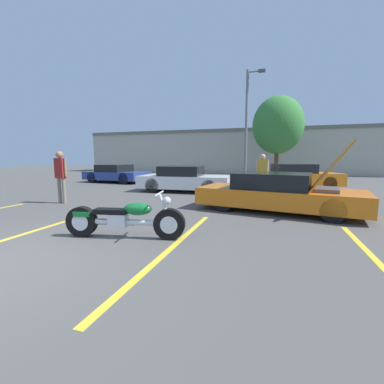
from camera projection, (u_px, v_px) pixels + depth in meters
The scene contains 12 objects.
parking_stripe_middle at pixel (35, 231), 5.78m from camera, with size 0.12×4.91×0.01m, color yellow.
parking_stripe_back at pixel (173, 246), 4.77m from camera, with size 0.12×4.91×0.01m, color yellow.
far_building at pixel (234, 150), 26.85m from camera, with size 32.00×4.20×4.40m.
light_pole at pixel (248, 121), 17.19m from camera, with size 1.21×0.28×7.32m.
tree_background at pixel (278, 125), 19.68m from camera, with size 3.82×3.82×6.28m.
motorcycle at pixel (125, 219), 5.24m from camera, with size 2.47×0.81×0.95m.
show_car_hood_open at pixel (278, 193), 7.83m from camera, with size 5.02×2.63×2.08m.
parked_car_left_row at pixel (116, 174), 16.91m from camera, with size 4.26×2.31×1.16m.
parked_car_right_row at pixel (295, 177), 13.63m from camera, with size 4.67×3.01×1.29m.
parked_car_mid_row at pixel (184, 179), 12.37m from camera, with size 4.39×2.09×1.23m.
spectator_near_motorcycle at pixel (61, 172), 9.14m from camera, with size 0.52×0.24×1.86m.
spectator_by_show_car at pixel (262, 171), 11.18m from camera, with size 0.52×0.23×1.78m.
Camera 1 is at (4.05, -2.56, 1.65)m, focal length 24.00 mm.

